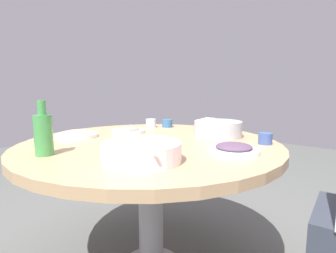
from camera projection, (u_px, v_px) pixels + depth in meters
round_dining_table at (150, 159)px, 1.37m from camera, size 1.31×1.31×0.72m
rice_bowl at (218, 129)px, 1.48m from camera, size 0.27×0.27×0.10m
soup_bowl at (142, 153)px, 0.98m from camera, size 0.30×0.30×0.07m
dish_noodles at (77, 134)px, 1.47m from camera, size 0.23×0.23×0.04m
dish_shrimp at (128, 130)px, 1.62m from camera, size 0.20×0.20×0.04m
dish_eggplant at (234, 149)px, 1.11m from camera, size 0.21×0.21×0.04m
green_bottle at (43, 133)px, 1.06m from camera, size 0.07×0.07×0.22m
tea_cup_near at (167, 123)px, 1.84m from camera, size 0.07×0.07×0.05m
tea_cup_far at (151, 123)px, 1.83m from camera, size 0.07×0.07×0.06m
tea_cup_side at (265, 139)px, 1.28m from camera, size 0.07×0.07×0.06m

